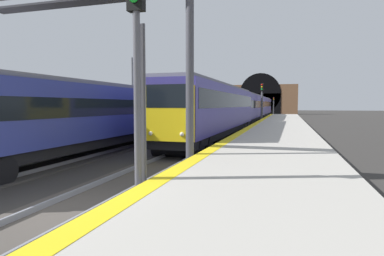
% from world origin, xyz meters
% --- Properties ---
extents(ground_plane, '(320.00, 320.00, 0.00)m').
position_xyz_m(ground_plane, '(0.00, 0.00, 0.00)').
color(ground_plane, '#302D2B').
extents(platform_right, '(112.00, 4.76, 0.95)m').
position_xyz_m(platform_right, '(0.00, -4.49, 0.47)').
color(platform_right, '#ADA89E').
rests_on(platform_right, ground_plane).
extents(platform_right_edge_strip, '(112.00, 0.50, 0.01)m').
position_xyz_m(platform_right_edge_strip, '(0.00, -2.36, 0.95)').
color(platform_right_edge_strip, yellow).
rests_on(platform_right_edge_strip, platform_right).
extents(track_main_line, '(160.00, 2.70, 0.21)m').
position_xyz_m(track_main_line, '(0.00, 0.00, 0.04)').
color(track_main_line, '#423D38').
rests_on(track_main_line, ground_plane).
extents(train_main_approaching, '(61.87, 3.07, 4.14)m').
position_xyz_m(train_main_approaching, '(38.24, 0.00, 2.37)').
color(train_main_approaching, navy).
rests_on(train_main_approaching, ground_plane).
extents(train_adjacent_platform, '(58.82, 3.25, 4.72)m').
position_xyz_m(train_adjacent_platform, '(28.31, 4.87, 2.18)').
color(train_adjacent_platform, navy).
rests_on(train_adjacent_platform, ground_plane).
extents(railway_signal_near, '(0.39, 0.38, 5.78)m').
position_xyz_m(railway_signal_near, '(0.41, -1.87, 3.47)').
color(railway_signal_near, '#4C4C54').
rests_on(railway_signal_near, ground_plane).
extents(railway_signal_mid, '(0.39, 0.38, 5.50)m').
position_xyz_m(railway_signal_mid, '(37.10, -1.87, 3.31)').
color(railway_signal_mid, '#4C4C54').
rests_on(railway_signal_mid, ground_plane).
extents(railway_signal_far, '(0.39, 0.38, 4.55)m').
position_xyz_m(railway_signal_far, '(74.96, -1.87, 2.70)').
color(railway_signal_far, '#38383D').
rests_on(railway_signal_far, ground_plane).
extents(overhead_signal_gantry, '(0.70, 8.97, 7.28)m').
position_xyz_m(overhead_signal_gantry, '(4.37, 2.43, 5.51)').
color(overhead_signal_gantry, '#3F3F47').
rests_on(overhead_signal_gantry, ground_plane).
extents(tunnel_portal, '(2.90, 20.62, 11.68)m').
position_xyz_m(tunnel_portal, '(89.18, 2.43, 4.25)').
color(tunnel_portal, brown).
rests_on(tunnel_portal, ground_plane).
extents(catenary_mast_near, '(0.22, 1.79, 8.09)m').
position_xyz_m(catenary_mast_near, '(27.76, 12.12, 4.14)').
color(catenary_mast_near, '#595B60').
rests_on(catenary_mast_near, ground_plane).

